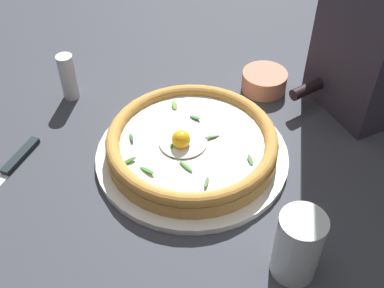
% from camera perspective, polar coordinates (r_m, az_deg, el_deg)
% --- Properties ---
extents(ground_plane, '(2.40, 2.40, 0.03)m').
position_cam_1_polar(ground_plane, '(0.83, -0.66, -3.91)').
color(ground_plane, '#353841').
rests_on(ground_plane, ground).
extents(pizza_plate, '(0.33, 0.33, 0.01)m').
position_cam_1_polar(pizza_plate, '(0.83, 0.00, -1.30)').
color(pizza_plate, white).
rests_on(pizza_plate, ground).
extents(pizza, '(0.29, 0.29, 0.06)m').
position_cam_1_polar(pizza, '(0.81, -0.02, 0.11)').
color(pizza, '#CB8F44').
rests_on(pizza, pizza_plate).
extents(side_bowl, '(0.09, 0.09, 0.04)m').
position_cam_1_polar(side_bowl, '(0.99, 8.57, 7.40)').
color(side_bowl, '#BA745B').
rests_on(side_bowl, ground).
extents(pizza_cutter, '(0.17, 0.04, 0.09)m').
position_cam_1_polar(pizza_cutter, '(0.97, 15.20, 7.09)').
color(pizza_cutter, silver).
rests_on(pizza_cutter, ground).
extents(table_knife, '(0.17, 0.16, 0.01)m').
position_cam_1_polar(table_knife, '(0.87, -20.86, -2.69)').
color(table_knife, silver).
rests_on(table_knife, ground).
extents(drinking_glass, '(0.06, 0.06, 0.11)m').
position_cam_1_polar(drinking_glass, '(0.67, 12.35, -12.08)').
color(drinking_glass, silver).
rests_on(drinking_glass, ground).
extents(pepper_shaker, '(0.03, 0.03, 0.09)m').
position_cam_1_polar(pepper_shaker, '(0.97, -14.51, 7.71)').
color(pepper_shaker, silver).
rests_on(pepper_shaker, ground).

